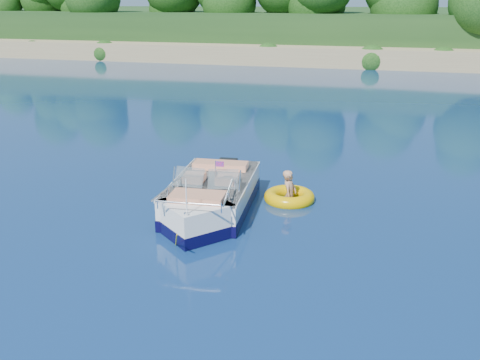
{
  "coord_description": "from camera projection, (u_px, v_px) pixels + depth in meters",
  "views": [
    {
      "loc": [
        3.07,
        -8.83,
        5.08
      ],
      "look_at": [
        -0.35,
        3.27,
        0.85
      ],
      "focal_mm": 40.0,
      "sensor_mm": 36.0,
      "label": 1
    }
  ],
  "objects": [
    {
      "name": "motorboat",
      "position": [
        210.0,
        200.0,
        13.37
      ],
      "size": [
        2.22,
        5.33,
        1.77
      ],
      "rotation": [
        0.0,
        0.0,
        0.09
      ],
      "color": "white",
      "rests_on": "ground"
    },
    {
      "name": "tow_tube",
      "position": [
        289.0,
        197.0,
        14.27
      ],
      "size": [
        1.77,
        1.77,
        0.36
      ],
      "rotation": [
        0.0,
        0.0,
        0.39
      ],
      "color": "#ECB000",
      "rests_on": "ground"
    },
    {
      "name": "boy",
      "position": [
        290.0,
        201.0,
        14.25
      ],
      "size": [
        0.4,
        0.79,
        1.51
      ],
      "primitive_type": "imported",
      "rotation": [
        0.0,
        -0.17,
        1.51
      ],
      "color": "tan",
      "rests_on": "ground"
    },
    {
      "name": "shoreline",
      "position": [
        371.0,
        34.0,
        68.31
      ],
      "size": [
        170.0,
        59.0,
        6.0
      ],
      "color": "#998159",
      "rests_on": "ground"
    },
    {
      "name": "ground",
      "position": [
        212.0,
        274.0,
        10.47
      ],
      "size": [
        160.0,
        160.0,
        0.0
      ],
      "primitive_type": "plane",
      "color": "#0B284E",
      "rests_on": "ground"
    }
  ]
}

